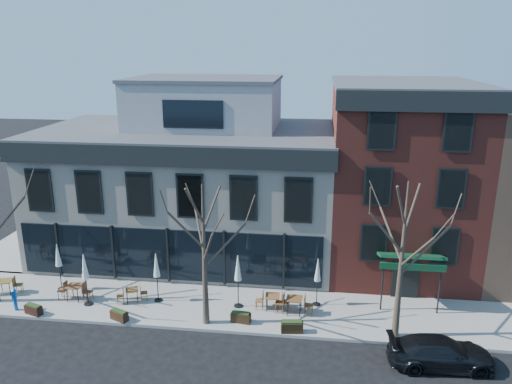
# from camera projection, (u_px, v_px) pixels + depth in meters

# --- Properties ---
(ground) EXTENTS (120.00, 120.00, 0.00)m
(ground) POSITION_uv_depth(u_px,v_px,m) (170.00, 285.00, 28.52)
(ground) COLOR black
(ground) RESTS_ON ground
(sidewalk_front) EXTENTS (33.50, 4.70, 0.15)m
(sidewalk_front) POSITION_uv_depth(u_px,v_px,m) (218.00, 306.00, 26.06)
(sidewalk_front) COLOR gray
(sidewalk_front) RESTS_ON ground
(sidewalk_side) EXTENTS (4.50, 12.00, 0.15)m
(sidewalk_side) POSITION_uv_depth(u_px,v_px,m) (41.00, 236.00, 35.56)
(sidewalk_side) COLOR gray
(sidewalk_side) RESTS_ON ground
(corner_building) EXTENTS (18.39, 10.39, 11.10)m
(corner_building) POSITION_uv_depth(u_px,v_px,m) (190.00, 182.00, 31.97)
(corner_building) COLOR silver
(corner_building) RESTS_ON ground
(red_brick_building) EXTENTS (8.20, 11.78, 11.18)m
(red_brick_building) POSITION_uv_depth(u_px,v_px,m) (398.00, 175.00, 30.07)
(red_brick_building) COLOR maroon
(red_brick_building) RESTS_ON ground
(tree_mid) EXTENTS (3.50, 3.55, 7.04)m
(tree_mid) POSITION_uv_depth(u_px,v_px,m) (204.00, 254.00, 23.36)
(tree_mid) COLOR #382B21
(tree_mid) RESTS_ON sidewalk_front
(tree_right) EXTENTS (3.72, 3.77, 7.48)m
(tree_right) POSITION_uv_depth(u_px,v_px,m) (402.00, 260.00, 22.21)
(tree_right) COLOR #382B21
(tree_right) RESTS_ON sidewalk_front
(parked_sedan) EXTENTS (4.58, 2.11, 1.30)m
(parked_sedan) POSITION_uv_depth(u_px,v_px,m) (441.00, 353.00, 21.19)
(parked_sedan) COLOR black
(parked_sedan) RESTS_ON ground
(call_box) EXTENTS (0.24, 0.24, 1.21)m
(call_box) POSITION_uv_depth(u_px,v_px,m) (15.00, 299.00, 25.38)
(call_box) COLOR #0D4DAF
(call_box) RESTS_ON sidewalk_front
(cafe_set_0) EXTENTS (1.84, 0.97, 0.94)m
(cafe_set_0) POSITION_uv_depth(u_px,v_px,m) (5.00, 285.00, 27.11)
(cafe_set_0) COLOR brown
(cafe_set_0) RESTS_ON sidewalk_front
(cafe_set_1) EXTENTS (1.91, 0.78, 1.00)m
(cafe_set_1) POSITION_uv_depth(u_px,v_px,m) (75.00, 291.00, 26.45)
(cafe_set_1) COLOR brown
(cafe_set_1) RESTS_ON sidewalk_front
(cafe_set_2) EXTENTS (1.65, 0.99, 0.85)m
(cafe_set_2) POSITION_uv_depth(u_px,v_px,m) (132.00, 294.00, 26.29)
(cafe_set_2) COLOR brown
(cafe_set_2) RESTS_ON sidewalk_front
(cafe_set_4) EXTENTS (1.81, 0.75, 0.95)m
(cafe_set_4) POSITION_uv_depth(u_px,v_px,m) (273.00, 301.00, 25.49)
(cafe_set_4) COLOR brown
(cafe_set_4) RESTS_ON sidewalk_front
(cafe_set_5) EXTENTS (2.00, 0.84, 1.04)m
(cafe_set_5) POSITION_uv_depth(u_px,v_px,m) (294.00, 304.00, 25.10)
(cafe_set_5) COLOR brown
(cafe_set_5) RESTS_ON sidewalk_front
(umbrella_0) EXTENTS (0.43, 0.43, 2.70)m
(umbrella_0) POSITION_uv_depth(u_px,v_px,m) (58.00, 258.00, 27.17)
(umbrella_0) COLOR black
(umbrella_0) RESTS_ON sidewalk_front
(umbrella_1) EXTENTS (0.46, 0.46, 2.85)m
(umbrella_1) POSITION_uv_depth(u_px,v_px,m) (85.00, 269.00, 25.53)
(umbrella_1) COLOR black
(umbrella_1) RESTS_ON sidewalk_front
(umbrella_2) EXTENTS (0.43, 0.43, 2.70)m
(umbrella_2) POSITION_uv_depth(u_px,v_px,m) (156.00, 268.00, 25.93)
(umbrella_2) COLOR black
(umbrella_2) RESTS_ON sidewalk_front
(umbrella_3) EXTENTS (0.46, 0.46, 2.87)m
(umbrella_3) POSITION_uv_depth(u_px,v_px,m) (238.00, 271.00, 25.33)
(umbrella_3) COLOR black
(umbrella_3) RESTS_ON sidewalk_front
(umbrella_4) EXTENTS (0.42, 0.42, 2.62)m
(umbrella_4) POSITION_uv_depth(u_px,v_px,m) (318.00, 272.00, 25.55)
(umbrella_4) COLOR black
(umbrella_4) RESTS_ON sidewalk_front
(planter_0) EXTENTS (1.00, 0.65, 0.52)m
(planter_0) POSITION_uv_depth(u_px,v_px,m) (34.00, 309.00, 25.11)
(planter_0) COLOR black
(planter_0) RESTS_ON sidewalk_front
(planter_1) EXTENTS (1.00, 0.71, 0.52)m
(planter_1) POSITION_uv_depth(u_px,v_px,m) (119.00, 315.00, 24.57)
(planter_1) COLOR #311D10
(planter_1) RESTS_ON sidewalk_front
(planter_2) EXTENTS (1.00, 0.51, 0.54)m
(planter_2) POSITION_uv_depth(u_px,v_px,m) (241.00, 317.00, 24.38)
(planter_2) COLOR black
(planter_2) RESTS_ON sidewalk_front
(planter_3) EXTENTS (1.08, 0.53, 0.58)m
(planter_3) POSITION_uv_depth(u_px,v_px,m) (292.00, 326.00, 23.53)
(planter_3) COLOR black
(planter_3) RESTS_ON sidewalk_front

